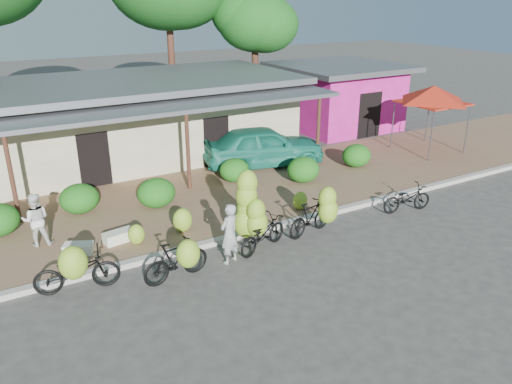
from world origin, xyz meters
TOP-DOWN VIEW (x-y plane):
  - ground at (0.00, 0.00)m, footprint 100.00×100.00m
  - sidewalk at (0.00, 5.00)m, footprint 60.00×6.00m
  - curb at (0.00, 2.00)m, footprint 60.00×0.25m
  - shop_main at (0.00, 10.93)m, footprint 13.00×8.50m
  - shop_pink at (10.50, 10.99)m, footprint 6.00×6.00m
  - tree_near_right at (7.31, 14.61)m, footprint 4.21×4.02m
  - hedge_1 at (-3.83, 5.88)m, footprint 1.22×1.10m
  - hedge_2 at (-1.56, 5.12)m, footprint 1.24×1.12m
  - hedge_3 at (1.74, 5.97)m, footprint 1.12×1.00m
  - hedge_4 at (3.90, 4.65)m, footprint 1.22×1.10m
  - hedge_5 at (6.76, 5.03)m, footprint 1.18×1.06m
  - red_canopy at (10.99, 5.22)m, footprint 3.50×3.50m
  - bike_far_left at (-4.83, 1.39)m, footprint 2.07×1.44m
  - bike_left at (-2.57, 0.68)m, footprint 1.80×1.24m
  - bike_center at (-0.05, 1.33)m, footprint 1.91×1.43m
  - bike_right at (1.79, 1.03)m, footprint 1.79×1.31m
  - bike_far_right at (5.42, 0.99)m, footprint 1.81×0.91m
  - loose_banana_a at (-2.94, 2.89)m, footprint 0.47×0.40m
  - loose_banana_b at (-1.52, 3.00)m, footprint 0.58×0.49m
  - loose_banana_c at (2.36, 2.61)m, footprint 0.49×0.42m
  - sack_near at (-3.32, 3.30)m, footprint 0.90×0.53m
  - sack_far at (-4.46, 3.16)m, footprint 0.84×0.67m
  - vendor at (-1.06, 0.90)m, footprint 0.71×0.60m
  - bystander at (-5.29, 4.20)m, footprint 0.85×0.73m
  - teal_van at (3.61, 7.00)m, footprint 5.11×2.91m

SIDE VIEW (x-z plane):
  - ground at x=0.00m, z-range 0.00..0.00m
  - sidewalk at x=0.00m, z-range 0.00..0.12m
  - curb at x=0.00m, z-range 0.00..0.15m
  - sack_far at x=-4.46m, z-range 0.12..0.40m
  - sack_near at x=-3.32m, z-range 0.12..0.42m
  - loose_banana_a at x=-2.94m, z-range 0.12..0.71m
  - loose_banana_c at x=2.36m, z-range 0.12..0.73m
  - bike_far_right at x=5.42m, z-range 0.00..0.91m
  - loose_banana_b at x=-1.52m, z-range 0.12..0.84m
  - hedge_3 at x=1.74m, z-range 0.12..0.99m
  - hedge_5 at x=6.76m, z-range 0.12..1.04m
  - hedge_4 at x=3.90m, z-range 0.12..1.07m
  - hedge_1 at x=-3.83m, z-range 0.12..1.07m
  - hedge_2 at x=-1.56m, z-range 0.12..1.09m
  - bike_left at x=-2.57m, z-range -0.07..1.29m
  - bike_far_left at x=-4.83m, z-range -0.13..1.36m
  - bike_right at x=1.79m, z-range -0.13..1.53m
  - vendor at x=-1.06m, z-range 0.00..1.66m
  - bike_center at x=-0.05m, z-range -0.26..1.95m
  - bystander at x=-5.29m, z-range 0.12..1.64m
  - teal_van at x=3.61m, z-range 0.12..1.76m
  - shop_pink at x=10.50m, z-range 0.05..3.30m
  - shop_main at x=0.00m, z-range 0.05..3.40m
  - red_canopy at x=10.99m, z-range 1.18..4.04m
  - tree_near_right at x=7.31m, z-range 1.91..8.86m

